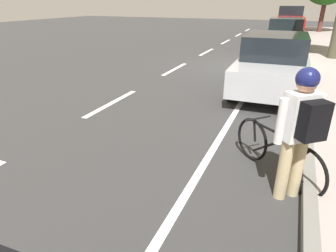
{
  "coord_description": "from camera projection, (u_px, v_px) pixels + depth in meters",
  "views": [
    {
      "loc": [
        1.4,
        -11.16,
        2.34
      ],
      "look_at": [
        0.25,
        -8.44,
        1.07
      ],
      "focal_mm": 31.21,
      "sensor_mm": 36.0,
      "label": 1
    }
  ],
  "objects": [
    {
      "name": "curb_edge",
      "position": [
        305.0,
        71.0,
        10.16
      ],
      "size": [
        0.16,
        38.17,
        0.17
      ],
      "primitive_type": "cube",
      "color": "gray",
      "rests_on": "ground"
    },
    {
      "name": "ground",
      "position": [
        251.0,
        69.0,
        10.86
      ],
      "size": [
        61.08,
        61.08,
        0.0
      ],
      "primitive_type": "plane",
      "color": "#363636"
    },
    {
      "name": "lane_stripe_bike_edge",
      "position": [
        261.0,
        69.0,
        10.72
      ],
      "size": [
        0.12,
        38.17,
        0.01
      ],
      "primitive_type": "cube",
      "color": "white",
      "rests_on": "ground"
    },
    {
      "name": "parked_sedan_silver_second",
      "position": [
        273.0,
        63.0,
        8.0
      ],
      "size": [
        1.9,
        4.43,
        1.52
      ],
      "color": "#B7BABF",
      "rests_on": "ground"
    },
    {
      "name": "lane_stripe_centre",
      "position": [
        175.0,
        69.0,
        10.77
      ],
      "size": [
        0.14,
        35.8,
        0.01
      ],
      "color": "white",
      "rests_on": "ground"
    },
    {
      "name": "parked_sedan_green_mid",
      "position": [
        284.0,
        34.0,
        14.99
      ],
      "size": [
        2.0,
        4.48,
        1.52
      ],
      "color": "#1E512D",
      "rests_on": "ground"
    },
    {
      "name": "bicycle_at_curb",
      "position": [
        276.0,
        153.0,
        4.11
      ],
      "size": [
        1.29,
        1.2,
        0.74
      ],
      "color": "black",
      "rests_on": "ground"
    },
    {
      "name": "cyclist_with_backpack",
      "position": [
        301.0,
        124.0,
        3.38
      ],
      "size": [
        0.55,
        0.54,
        1.68
      ],
      "color": "#C6B284",
      "rests_on": "ground"
    },
    {
      "name": "parked_pickup_red_far",
      "position": [
        290.0,
        21.0,
        21.91
      ],
      "size": [
        2.18,
        5.37,
        1.95
      ],
      "color": "maroon",
      "rests_on": "ground"
    }
  ]
}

